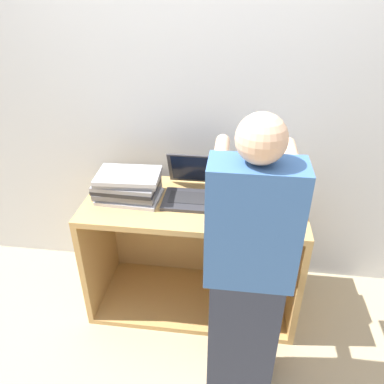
% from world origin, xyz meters
% --- Properties ---
extents(ground_plane, '(12.00, 12.00, 0.00)m').
position_xyz_m(ground_plane, '(0.00, 0.00, 0.00)').
color(ground_plane, tan).
extents(wall_back, '(8.00, 0.05, 2.40)m').
position_xyz_m(wall_back, '(0.00, 0.70, 1.20)').
color(wall_back, silver).
rests_on(wall_back, ground_plane).
extents(cart, '(1.30, 0.60, 0.80)m').
position_xyz_m(cart, '(0.00, 0.37, 0.40)').
color(cart, tan).
rests_on(cart, ground_plane).
extents(laptop_open, '(0.36, 0.35, 0.24)m').
position_xyz_m(laptop_open, '(0.00, 0.36, 0.85)').
color(laptop_open, '#333338').
rests_on(laptop_open, cart).
extents(laptop_stack_left, '(0.39, 0.28, 0.17)m').
position_xyz_m(laptop_stack_left, '(-0.39, 0.30, 0.88)').
color(laptop_stack_left, '#B7B7BC').
rests_on(laptop_stack_left, cart).
extents(laptop_stack_right, '(0.38, 0.26, 0.17)m').
position_xyz_m(laptop_stack_right, '(0.39, 0.30, 0.88)').
color(laptop_stack_right, gray).
rests_on(laptop_stack_right, cart).
extents(person, '(0.40, 0.52, 1.53)m').
position_xyz_m(person, '(0.32, -0.23, 0.76)').
color(person, '#2D3342').
rests_on(person, ground_plane).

